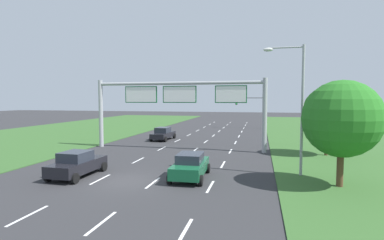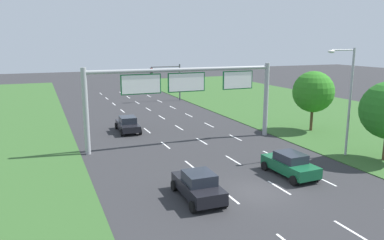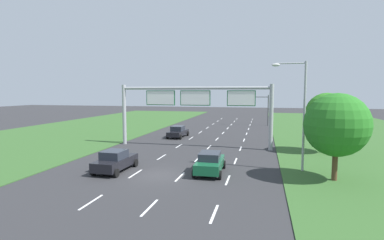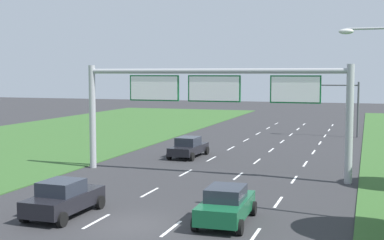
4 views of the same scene
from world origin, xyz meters
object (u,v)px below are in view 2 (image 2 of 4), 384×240
Objects in this scene: traffic_light_mast at (168,76)px; car_lead_silver at (128,124)px; street_lamp at (347,93)px; roadside_tree_mid at (313,92)px; car_mid_lane at (290,164)px; car_near_red at (198,186)px; sign_gantry at (186,88)px.

car_lead_silver is at bearing -120.36° from traffic_light_mast.
roadside_tree_mid is (3.50, 7.92, -1.05)m from street_lamp.
street_lamp reaches higher than car_mid_lane.
street_lamp reaches higher than car_near_red.
traffic_light_mast is (10.12, 35.32, 3.05)m from car_near_red.
car_near_red is 0.71× the size of roadside_tree_mid.
traffic_light_mast is at bearing 106.67° from roadside_tree_mid.
traffic_light_mast reaches higher than car_near_red.
street_lamp is (13.86, 3.25, 4.26)m from car_near_red.
traffic_light_mast is (10.19, 17.40, 3.09)m from car_lead_silver.
traffic_light_mast is at bearing 83.41° from car_mid_lane.
car_lead_silver is 18.97m from roadside_tree_mid.
car_lead_silver is at bearing 120.47° from sign_gantry.
car_near_red is 17.91m from car_lead_silver.
car_mid_lane is at bearing 10.62° from car_near_red.
sign_gantry reaches higher than car_mid_lane.
car_mid_lane is 11.66m from sign_gantry.
car_near_red reaches higher than car_lead_silver.
sign_gantry is at bearing 107.33° from car_mid_lane.
car_near_red is 36.87m from traffic_light_mast.
roadside_tree_mid reaches higher than traffic_light_mast.
car_mid_lane is (7.30, 1.19, -0.01)m from car_near_red.
sign_gantry is at bearing 140.94° from street_lamp.
car_lead_silver is 18.28m from car_mid_lane.
street_lamp is 8.72m from roadside_tree_mid.
street_lamp is at bearing 14.57° from car_near_red.
car_near_red is 0.25× the size of sign_gantry.
street_lamp is at bearing -39.06° from sign_gantry.
car_near_red is at bearing -107.95° from sign_gantry.
car_mid_lane is 0.25× the size of sign_gantry.
car_mid_lane is 34.38m from traffic_light_mast.
car_near_red is 14.86m from street_lamp.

